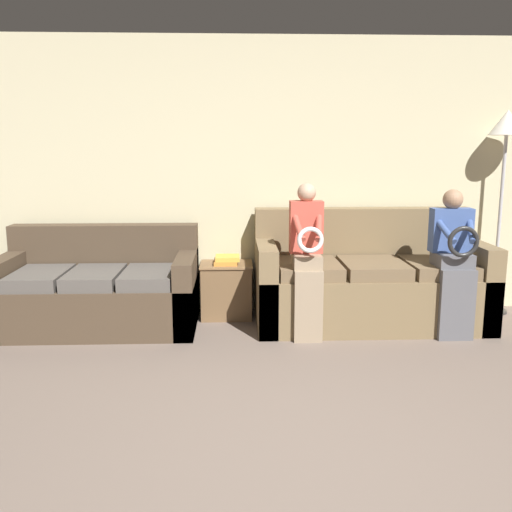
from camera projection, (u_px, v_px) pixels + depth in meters
The scene contains 8 objects.
wall_back at pixel (276, 177), 5.36m from camera, with size 7.48×0.06×2.55m.
couch_main at pixel (368, 283), 5.08m from camera, with size 2.00×0.90×1.00m.
couch_side at pixel (99, 292), 4.98m from camera, with size 1.69×0.91×0.86m.
child_left_seated at pixel (307, 254), 4.63m from camera, with size 0.27×0.37×1.27m.
child_right_seated at pixel (454, 257), 4.67m from camera, with size 0.34×0.37×1.21m.
side_shelf at pixel (226, 289), 5.28m from camera, with size 0.48×0.42×0.50m.
book_stack at pixel (227, 260), 5.22m from camera, with size 0.23×0.26×0.07m.
floor_lamp at pixel (506, 141), 5.16m from camera, with size 0.33×0.33×1.88m.
Camera 1 is at (-0.40, -2.12, 1.55)m, focal length 40.00 mm.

